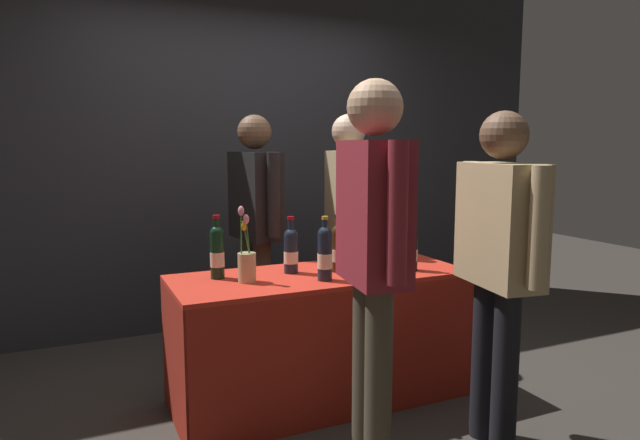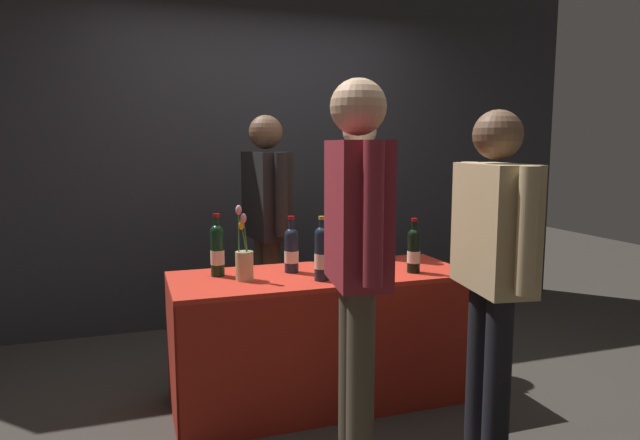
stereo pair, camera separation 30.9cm
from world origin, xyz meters
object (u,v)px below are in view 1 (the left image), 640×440
at_px(tasting_table, 320,314).
at_px(flower_vase, 247,262).
at_px(featured_wine_bottle, 325,253).
at_px(display_bottle_0, 217,251).
at_px(taster_foreground_right, 373,241).
at_px(vendor_presenter, 256,214).
at_px(wine_glass_near_vendor, 371,252).

height_order(tasting_table, flower_vase, flower_vase).
distance_m(featured_wine_bottle, flower_vase, 0.41).
bearing_deg(flower_vase, display_bottle_0, 129.63).
distance_m(tasting_table, featured_wine_bottle, 0.41).
bearing_deg(tasting_table, flower_vase, -176.97).
xyz_separation_m(featured_wine_bottle, taster_foreground_right, (-0.03, -0.56, 0.15)).
bearing_deg(display_bottle_0, flower_vase, -50.37).
distance_m(display_bottle_0, taster_foreground_right, 0.98).
distance_m(flower_vase, vendor_presenter, 0.89).
bearing_deg(tasting_table, featured_wine_bottle, -105.46).
distance_m(display_bottle_0, flower_vase, 0.19).
relative_size(vendor_presenter, taster_foreground_right, 0.95).
bearing_deg(tasting_table, vendor_presenter, 98.14).
height_order(wine_glass_near_vendor, flower_vase, flower_vase).
distance_m(featured_wine_bottle, display_bottle_0, 0.58).
height_order(wine_glass_near_vendor, vendor_presenter, vendor_presenter).
bearing_deg(featured_wine_bottle, wine_glass_near_vendor, 24.21).
xyz_separation_m(tasting_table, wine_glass_near_vendor, (0.33, 0.01, 0.32)).
height_order(flower_vase, vendor_presenter, vendor_presenter).
xyz_separation_m(featured_wine_bottle, vendor_presenter, (-0.07, 0.95, 0.10)).
relative_size(flower_vase, taster_foreground_right, 0.23).
height_order(featured_wine_bottle, vendor_presenter, vendor_presenter).
bearing_deg(taster_foreground_right, featured_wine_bottle, 5.12).
height_order(featured_wine_bottle, wine_glass_near_vendor, featured_wine_bottle).
distance_m(tasting_table, wine_glass_near_vendor, 0.46).
bearing_deg(display_bottle_0, featured_wine_bottle, -28.85).
bearing_deg(flower_vase, tasting_table, 3.03).
relative_size(featured_wine_bottle, wine_glass_near_vendor, 2.77).
xyz_separation_m(tasting_table, vendor_presenter, (-0.11, 0.79, 0.48)).
height_order(tasting_table, display_bottle_0, display_bottle_0).
xyz_separation_m(featured_wine_bottle, display_bottle_0, (-0.51, 0.28, -0.00)).
height_order(featured_wine_bottle, flower_vase, flower_vase).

